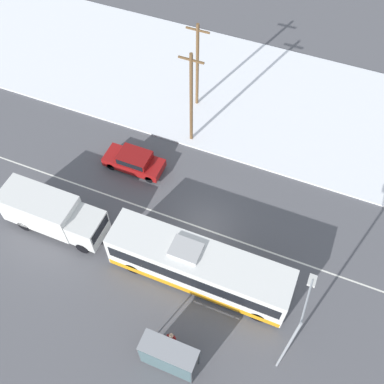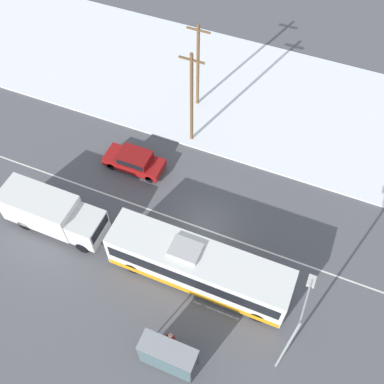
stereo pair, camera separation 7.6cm
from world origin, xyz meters
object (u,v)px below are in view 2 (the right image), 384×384
(pedestrian_at_stop, at_px, (171,338))
(utility_pole_roadside, at_px, (192,99))
(sedan_car, at_px, (134,160))
(streetlamp, at_px, (293,331))
(city_bus, at_px, (198,266))
(box_truck, at_px, (51,212))
(utility_pole_snowlot, at_px, (198,65))
(bus_shelter, at_px, (166,358))

(pedestrian_at_stop, bearing_deg, utility_pole_roadside, 108.32)
(sedan_car, distance_m, utility_pole_roadside, 6.05)
(streetlamp, relative_size, utility_pole_roadside, 0.85)
(streetlamp, xyz_separation_m, utility_pole_roadside, (-10.86, 13.32, -0.19))
(city_bus, bearing_deg, streetlamp, -24.27)
(box_truck, height_order, pedestrian_at_stop, box_truck)
(box_truck, distance_m, utility_pole_snowlot, 15.31)
(sedan_car, xyz_separation_m, bus_shelter, (8.05, -12.08, 0.87))
(box_truck, bearing_deg, utility_pole_roadside, 63.05)
(box_truck, height_order, sedan_car, box_truck)
(bus_shelter, height_order, streetlamp, streetlamp)
(box_truck, relative_size, bus_shelter, 2.21)
(box_truck, relative_size, streetlamp, 1.01)
(utility_pole_roadside, height_order, utility_pole_snowlot, utility_pole_roadside)
(city_bus, distance_m, streetlamp, 7.16)
(city_bus, distance_m, utility_pole_snowlot, 15.76)
(bus_shelter, bearing_deg, pedestrian_at_stop, 103.79)
(streetlamp, bearing_deg, utility_pole_snowlot, 124.85)
(utility_pole_snowlot, bearing_deg, sedan_car, -102.11)
(sedan_car, bearing_deg, bus_shelter, 123.69)
(city_bus, relative_size, bus_shelter, 3.57)
(box_truck, xyz_separation_m, streetlamp, (16.29, -2.64, 2.79))
(box_truck, xyz_separation_m, sedan_car, (2.65, 6.51, -0.79))
(utility_pole_roadside, bearing_deg, bus_shelter, -72.02)
(city_bus, bearing_deg, bus_shelter, -85.69)
(utility_pole_roadside, bearing_deg, box_truck, -116.95)
(city_bus, relative_size, pedestrian_at_stop, 7.06)
(city_bus, height_order, streetlamp, streetlamp)
(utility_pole_roadside, bearing_deg, sedan_car, -123.67)
(city_bus, bearing_deg, sedan_car, 139.84)
(box_truck, height_order, utility_pole_snowlot, utility_pole_snowlot)
(sedan_car, height_order, utility_pole_snowlot, utility_pole_snowlot)
(pedestrian_at_stop, distance_m, streetlamp, 7.02)
(pedestrian_at_stop, relative_size, utility_pole_roadside, 0.20)
(pedestrian_at_stop, xyz_separation_m, bus_shelter, (0.31, -1.26, 0.71))
(city_bus, height_order, sedan_car, city_bus)
(city_bus, bearing_deg, box_truck, -179.60)
(city_bus, height_order, utility_pole_snowlot, utility_pole_snowlot)
(city_bus, xyz_separation_m, box_truck, (-10.28, -0.07, 0.00))
(sedan_car, distance_m, streetlamp, 16.81)
(city_bus, height_order, pedestrian_at_stop, city_bus)
(city_bus, relative_size, box_truck, 1.61)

